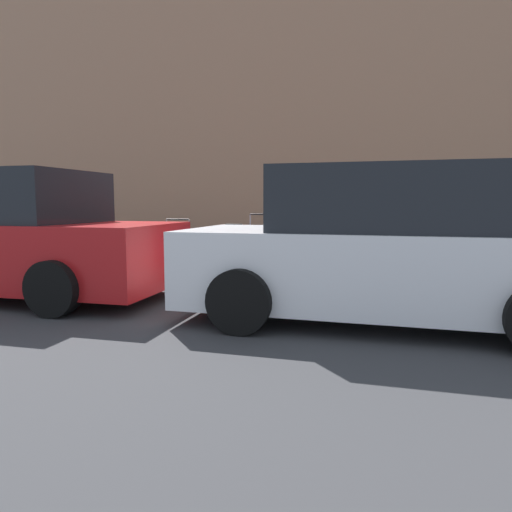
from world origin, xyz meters
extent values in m
plane|color=#333335|center=(0.00, 0.00, 0.00)|extent=(40.00, 40.00, 0.00)
cube|color=gray|center=(0.00, -2.50, 0.07)|extent=(18.00, 5.00, 0.14)
cube|color=#936B51|center=(0.00, -7.92, 4.40)|extent=(24.00, 3.00, 8.79)
cube|color=#9EA0A8|center=(-4.09, -0.63, 0.51)|extent=(0.48, 0.24, 0.75)
cube|color=black|center=(-4.09, -0.63, 0.51)|extent=(0.47, 0.08, 0.76)
cylinder|color=gray|center=(-4.28, -0.65, 1.04)|extent=(0.02, 0.02, 0.31)
cylinder|color=gray|center=(-3.89, -0.61, 1.04)|extent=(0.02, 0.02, 0.31)
cylinder|color=black|center=(-4.09, -0.63, 1.20)|extent=(0.40, 0.06, 0.02)
cylinder|color=black|center=(-4.29, -0.65, 0.16)|extent=(0.05, 0.02, 0.04)
cylinder|color=black|center=(-3.88, -0.61, 0.16)|extent=(0.05, 0.02, 0.04)
cube|color=black|center=(-3.59, -0.58, 0.40)|extent=(0.38, 0.23, 0.52)
cube|color=black|center=(-3.59, -0.58, 0.40)|extent=(0.37, 0.07, 0.53)
cylinder|color=gray|center=(-3.74, -0.56, 0.79)|extent=(0.02, 0.02, 0.26)
cylinder|color=gray|center=(-3.44, -0.59, 0.79)|extent=(0.02, 0.02, 0.26)
cylinder|color=black|center=(-3.59, -0.58, 0.92)|extent=(0.31, 0.05, 0.02)
cylinder|color=black|center=(-3.74, -0.56, 0.16)|extent=(0.05, 0.02, 0.04)
cylinder|color=black|center=(-3.43, -0.59, 0.16)|extent=(0.05, 0.02, 0.04)
cube|color=red|center=(-3.13, -0.63, 0.46)|extent=(0.39, 0.27, 0.65)
cube|color=black|center=(-3.13, -0.63, 0.46)|extent=(0.39, 0.06, 0.66)
cylinder|color=gray|center=(-3.29, -0.62, 0.92)|extent=(0.02, 0.02, 0.26)
cylinder|color=gray|center=(-2.97, -0.64, 0.92)|extent=(0.02, 0.02, 0.26)
cylinder|color=black|center=(-3.13, -0.63, 1.05)|extent=(0.32, 0.04, 0.02)
cylinder|color=black|center=(-3.29, -0.62, 0.16)|extent=(0.04, 0.02, 0.04)
cylinder|color=black|center=(-2.96, -0.64, 0.16)|extent=(0.04, 0.02, 0.04)
cube|color=maroon|center=(-2.61, -0.63, 0.46)|extent=(0.49, 0.28, 0.64)
cube|color=black|center=(-2.61, -0.63, 0.46)|extent=(0.49, 0.07, 0.65)
cylinder|color=gray|center=(-2.82, -0.63, 0.89)|extent=(0.02, 0.02, 0.22)
cylinder|color=gray|center=(-2.40, -0.62, 0.89)|extent=(0.02, 0.02, 0.22)
cylinder|color=black|center=(-2.61, -0.63, 1.00)|extent=(0.42, 0.04, 0.02)
cylinder|color=black|center=(-2.83, -0.63, 0.16)|extent=(0.04, 0.02, 0.04)
cylinder|color=black|center=(-2.40, -0.62, 0.16)|extent=(0.04, 0.02, 0.04)
cube|color=navy|center=(-2.11, -0.52, 0.49)|extent=(0.37, 0.26, 0.69)
cube|color=black|center=(-2.11, -0.52, 0.49)|extent=(0.36, 0.08, 0.70)
cylinder|color=gray|center=(-2.25, -0.51, 0.96)|extent=(0.02, 0.02, 0.25)
cylinder|color=gray|center=(-1.96, -0.54, 0.96)|extent=(0.02, 0.02, 0.25)
cylinder|color=black|center=(-2.11, -0.52, 1.08)|extent=(0.29, 0.05, 0.02)
cylinder|color=black|center=(-2.26, -0.51, 0.16)|extent=(0.05, 0.02, 0.04)
cylinder|color=black|center=(-1.96, -0.54, 0.16)|extent=(0.05, 0.02, 0.04)
cube|color=#0F606B|center=(-1.67, -0.55, 0.51)|extent=(0.36, 0.25, 0.73)
cube|color=black|center=(-1.67, -0.55, 0.51)|extent=(0.36, 0.07, 0.75)
cylinder|color=gray|center=(-1.81, -0.56, 0.89)|extent=(0.02, 0.02, 0.04)
cylinder|color=gray|center=(-1.53, -0.54, 0.89)|extent=(0.02, 0.02, 0.04)
cylinder|color=black|center=(-1.67, -0.55, 0.91)|extent=(0.29, 0.04, 0.02)
cylinder|color=black|center=(-1.82, -0.56, 0.16)|extent=(0.05, 0.02, 0.04)
cylinder|color=black|center=(-1.52, -0.54, 0.16)|extent=(0.05, 0.02, 0.04)
cube|color=#59601E|center=(-1.21, -0.60, 0.39)|extent=(0.41, 0.21, 0.50)
cube|color=black|center=(-1.21, -0.60, 0.39)|extent=(0.42, 0.05, 0.51)
cylinder|color=gray|center=(-1.38, -0.60, 0.66)|extent=(0.02, 0.02, 0.04)
cylinder|color=gray|center=(-1.03, -0.59, 0.66)|extent=(0.02, 0.02, 0.04)
cylinder|color=black|center=(-1.21, -0.60, 0.68)|extent=(0.35, 0.04, 0.02)
cylinder|color=black|center=(-1.39, -0.60, 0.16)|extent=(0.04, 0.02, 0.04)
cylinder|color=black|center=(-1.03, -0.59, 0.16)|extent=(0.04, 0.02, 0.04)
cube|color=#9EA0A8|center=(-0.69, -0.49, 0.45)|extent=(0.48, 0.22, 0.63)
cube|color=black|center=(-0.69, -0.49, 0.45)|extent=(0.48, 0.06, 0.64)
cylinder|color=gray|center=(-0.89, -0.50, 0.88)|extent=(0.02, 0.02, 0.22)
cylinder|color=gray|center=(-0.48, -0.48, 0.88)|extent=(0.02, 0.02, 0.22)
cylinder|color=black|center=(-0.69, -0.49, 0.99)|extent=(0.41, 0.05, 0.02)
cylinder|color=black|center=(-0.89, -0.51, 0.16)|extent=(0.05, 0.02, 0.04)
cylinder|color=black|center=(-0.48, -0.48, 0.16)|extent=(0.05, 0.02, 0.04)
cylinder|color=#D89E0C|center=(0.26, -0.57, 0.44)|extent=(0.20, 0.20, 0.60)
sphere|color=#D89E0C|center=(0.26, -0.57, 0.79)|extent=(0.21, 0.21, 0.21)
cylinder|color=#D89E0C|center=(0.41, -0.57, 0.47)|extent=(0.09, 0.10, 0.09)
cylinder|color=#D89E0C|center=(0.11, -0.57, 0.47)|extent=(0.09, 0.10, 0.09)
cylinder|color=#333338|center=(0.83, -0.42, 0.47)|extent=(0.12, 0.12, 0.67)
cylinder|color=slate|center=(-5.22, -0.82, 0.67)|extent=(0.05, 0.05, 1.05)
cube|color=#1E2328|center=(-5.22, -0.82, 1.30)|extent=(0.12, 0.09, 0.22)
cube|color=silver|center=(-4.13, 1.68, 0.58)|extent=(4.25, 1.78, 0.80)
cube|color=black|center=(-4.13, 1.68, 1.30)|extent=(2.22, 1.61, 0.66)
cylinder|color=black|center=(-2.83, 2.57, 0.32)|extent=(0.64, 0.23, 0.64)
cylinder|color=black|center=(-2.81, 0.83, 0.32)|extent=(0.64, 0.23, 0.64)
cylinder|color=black|center=(-5.43, 0.79, 0.32)|extent=(0.64, 0.23, 0.64)
cube|color=#AD1619|center=(0.88, 1.68, 0.59)|extent=(4.83, 1.94, 0.83)
cylinder|color=black|center=(-0.63, 2.52, 0.32)|extent=(0.65, 0.24, 0.64)
cylinder|color=black|center=(-0.56, 0.73, 0.32)|extent=(0.65, 0.24, 0.64)
camera|label=1|loc=(-4.28, 6.84, 1.27)|focal=33.35mm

